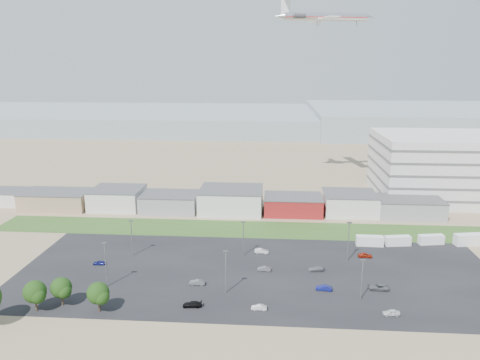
# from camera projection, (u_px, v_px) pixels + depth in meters

# --- Properties ---
(ground) EXTENTS (700.00, 700.00, 0.00)m
(ground) POSITION_uv_depth(u_px,v_px,m) (228.00, 312.00, 98.89)
(ground) COLOR #857455
(ground) RESTS_ON ground
(parking_lot) EXTENTS (120.00, 50.00, 0.01)m
(parking_lot) POSITION_uv_depth(u_px,v_px,m) (256.00, 272.00, 117.90)
(parking_lot) COLOR black
(parking_lot) RESTS_ON ground
(grass_strip) EXTENTS (160.00, 16.00, 0.02)m
(grass_strip) POSITION_uv_depth(u_px,v_px,m) (244.00, 229.00, 149.27)
(grass_strip) COLOR #30531F
(grass_strip) RESTS_ON ground
(hills_backdrop) EXTENTS (700.00, 200.00, 9.00)m
(hills_backdrop) POSITION_uv_depth(u_px,v_px,m) (311.00, 122.00, 400.15)
(hills_backdrop) COLOR gray
(hills_backdrop) RESTS_ON ground
(building_row) EXTENTS (170.00, 20.00, 8.00)m
(building_row) POSITION_uv_depth(u_px,v_px,m) (201.00, 199.00, 167.96)
(building_row) COLOR silver
(building_row) RESTS_ON ground
(box_trailer_a) EXTENTS (7.74, 2.58, 2.88)m
(box_trailer_a) POSITION_uv_depth(u_px,v_px,m) (370.00, 241.00, 135.25)
(box_trailer_a) COLOR silver
(box_trailer_a) RESTS_ON ground
(box_trailer_b) EXTENTS (7.63, 3.44, 2.76)m
(box_trailer_b) POSITION_uv_depth(u_px,v_px,m) (398.00, 241.00, 135.49)
(box_trailer_b) COLOR silver
(box_trailer_b) RESTS_ON ground
(box_trailer_c) EXTENTS (7.53, 3.49, 2.72)m
(box_trailer_c) POSITION_uv_depth(u_px,v_px,m) (431.00, 239.00, 136.49)
(box_trailer_c) COLOR silver
(box_trailer_c) RESTS_ON ground
(box_trailer_d) EXTENTS (9.06, 4.27, 3.27)m
(box_trailer_d) POSITION_uv_depth(u_px,v_px,m) (470.00, 239.00, 135.74)
(box_trailer_d) COLOR silver
(box_trailer_d) RESTS_ON ground
(tree_mid) EXTENTS (5.13, 5.13, 7.70)m
(tree_mid) POSITION_uv_depth(u_px,v_px,m) (35.00, 294.00, 98.49)
(tree_mid) COLOR black
(tree_mid) RESTS_ON ground
(tree_right) EXTENTS (4.84, 4.84, 7.26)m
(tree_right) POSITION_uv_depth(u_px,v_px,m) (61.00, 290.00, 100.83)
(tree_right) COLOR black
(tree_right) RESTS_ON ground
(tree_near) EXTENTS (5.02, 5.02, 7.53)m
(tree_near) POSITION_uv_depth(u_px,v_px,m) (98.00, 295.00, 98.11)
(tree_near) COLOR black
(tree_near) RESTS_ON ground
(lightpole_front_l) EXTENTS (1.29, 0.54, 10.97)m
(lightpole_front_l) POSITION_uv_depth(u_px,v_px,m) (106.00, 265.00, 109.16)
(lightpole_front_l) COLOR slate
(lightpole_front_l) RESTS_ON ground
(lightpole_front_m) EXTENTS (1.21, 0.50, 10.25)m
(lightpole_front_m) POSITION_uv_depth(u_px,v_px,m) (226.00, 272.00, 106.09)
(lightpole_front_m) COLOR slate
(lightpole_front_m) RESTS_ON ground
(lightpole_front_r) EXTENTS (1.12, 0.47, 9.49)m
(lightpole_front_r) POSITION_uv_depth(u_px,v_px,m) (362.00, 280.00, 103.11)
(lightpole_front_r) COLOR slate
(lightpole_front_r) RESTS_ON ground
(lightpole_back_l) EXTENTS (1.19, 0.50, 10.11)m
(lightpole_back_l) POSITION_uv_depth(u_px,v_px,m) (132.00, 238.00, 127.35)
(lightpole_back_l) COLOR slate
(lightpole_back_l) RESTS_ON ground
(lightpole_back_m) EXTENTS (1.15, 0.48, 9.75)m
(lightpole_back_m) POSITION_uv_depth(u_px,v_px,m) (243.00, 239.00, 127.27)
(lightpole_back_m) COLOR slate
(lightpole_back_m) RESTS_ON ground
(lightpole_back_r) EXTENTS (1.28, 0.53, 10.85)m
(lightpole_back_r) POSITION_uv_depth(u_px,v_px,m) (348.00, 242.00, 123.64)
(lightpole_back_r) COLOR slate
(lightpole_back_r) RESTS_ON ground
(airliner) EXTENTS (46.43, 36.14, 12.28)m
(airliner) POSITION_uv_depth(u_px,v_px,m) (326.00, 17.00, 188.53)
(airliner) COLOR silver
(parked_car_0) EXTENTS (4.72, 2.31, 1.29)m
(parked_car_0) POSITION_uv_depth(u_px,v_px,m) (379.00, 287.00, 108.61)
(parked_car_0) COLOR #595B5E
(parked_car_0) RESTS_ON ground
(parked_car_1) EXTENTS (3.92, 1.74, 1.25)m
(parked_car_1) POSITION_uv_depth(u_px,v_px,m) (324.00, 288.00, 108.29)
(parked_car_1) COLOR navy
(parked_car_1) RESTS_ON ground
(parked_car_2) EXTENTS (3.70, 1.78, 1.22)m
(parked_car_2) POSITION_uv_depth(u_px,v_px,m) (391.00, 313.00, 97.42)
(parked_car_2) COLOR silver
(parked_car_2) RESTS_ON ground
(parked_car_3) EXTENTS (4.27, 2.00, 1.20)m
(parked_car_3) POSITION_uv_depth(u_px,v_px,m) (192.00, 304.00, 100.85)
(parked_car_3) COLOR black
(parked_car_3) RESTS_ON ground
(parked_car_4) EXTENTS (3.82, 1.43, 1.25)m
(parked_car_4) POSITION_uv_depth(u_px,v_px,m) (197.00, 282.00, 111.08)
(parked_car_4) COLOR #595B5E
(parked_car_4) RESTS_ON ground
(parked_car_5) EXTENTS (3.21, 1.34, 1.09)m
(parked_car_5) POSITION_uv_depth(u_px,v_px,m) (99.00, 263.00, 122.33)
(parked_car_5) COLOR navy
(parked_car_5) RESTS_ON ground
(parked_car_7) EXTENTS (3.55, 1.50, 1.14)m
(parked_car_7) POSITION_uv_depth(u_px,v_px,m) (264.00, 269.00, 118.63)
(parked_car_7) COLOR #595B5E
(parked_car_7) RESTS_ON ground
(parked_car_8) EXTENTS (3.85, 1.57, 1.31)m
(parked_car_8) POSITION_uv_depth(u_px,v_px,m) (365.00, 255.00, 126.99)
(parked_car_8) COLOR maroon
(parked_car_8) RESTS_ON ground
(parked_car_11) EXTENTS (3.89, 1.49, 1.27)m
(parked_car_11) POSITION_uv_depth(u_px,v_px,m) (262.00, 251.00, 129.92)
(parked_car_11) COLOR silver
(parked_car_11) RESTS_ON ground
(parked_car_12) EXTENTS (4.24, 2.16, 1.18)m
(parked_car_12) POSITION_uv_depth(u_px,v_px,m) (316.00, 269.00, 118.56)
(parked_car_12) COLOR #A5A5AA
(parked_car_12) RESTS_ON ground
(parked_car_13) EXTENTS (3.37, 1.24, 1.10)m
(parked_car_13) POSITION_uv_depth(u_px,v_px,m) (259.00, 307.00, 99.66)
(parked_car_13) COLOR silver
(parked_car_13) RESTS_ON ground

